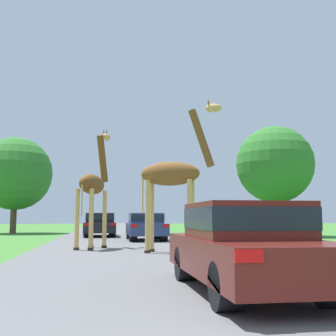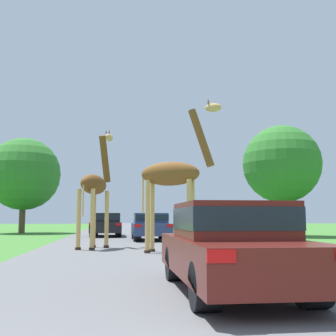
{
  "view_description": "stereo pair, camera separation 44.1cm",
  "coord_description": "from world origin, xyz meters",
  "px_view_note": "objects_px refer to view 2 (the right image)",
  "views": [
    {
      "loc": [
        -0.99,
        -1.7,
        1.18
      ],
      "look_at": [
        1.18,
        12.51,
        2.88
      ],
      "focal_mm": 45.0,
      "sensor_mm": 36.0,
      "label": 1
    },
    {
      "loc": [
        -0.55,
        -1.76,
        1.18
      ],
      "look_at": [
        1.18,
        12.51,
        2.88
      ],
      "focal_mm": 45.0,
      "sensor_mm": 36.0,
      "label": 2
    }
  ],
  "objects_px": {
    "tree_left_edge": "(282,165)",
    "tree_centre_back": "(24,174)",
    "car_lead_maroon": "(231,244)",
    "car_queue_right": "(151,226)",
    "giraffe_companion": "(95,187)",
    "car_queue_left": "(106,224)",
    "giraffe_near_road": "(174,176)"
  },
  "relations": [
    {
      "from": "tree_left_edge",
      "to": "tree_centre_back",
      "type": "bearing_deg",
      "value": 157.36
    },
    {
      "from": "car_queue_left",
      "to": "tree_centre_back",
      "type": "xyz_separation_m",
      "value": [
        -6.48,
        5.96,
        3.72
      ]
    },
    {
      "from": "car_lead_maroon",
      "to": "car_queue_right",
      "type": "distance_m",
      "value": 15.61
    },
    {
      "from": "giraffe_companion",
      "to": "car_queue_right",
      "type": "xyz_separation_m",
      "value": [
        2.62,
        5.79,
        -1.61
      ]
    },
    {
      "from": "giraffe_companion",
      "to": "car_lead_maroon",
      "type": "height_order",
      "value": "giraffe_companion"
    },
    {
      "from": "tree_left_edge",
      "to": "tree_centre_back",
      "type": "height_order",
      "value": "tree_centre_back"
    },
    {
      "from": "giraffe_near_road",
      "to": "car_queue_right",
      "type": "bearing_deg",
      "value": -158.01
    },
    {
      "from": "tree_left_edge",
      "to": "car_queue_left",
      "type": "bearing_deg",
      "value": 172.84
    },
    {
      "from": "giraffe_companion",
      "to": "car_queue_left",
      "type": "relative_size",
      "value": 1.02
    },
    {
      "from": "car_queue_right",
      "to": "tree_left_edge",
      "type": "xyz_separation_m",
      "value": [
        8.76,
        3.49,
        3.83
      ]
    },
    {
      "from": "tree_centre_back",
      "to": "giraffe_near_road",
      "type": "bearing_deg",
      "value": -64.51
    },
    {
      "from": "giraffe_companion",
      "to": "tree_left_edge",
      "type": "relative_size",
      "value": 0.68
    },
    {
      "from": "tree_left_edge",
      "to": "tree_centre_back",
      "type": "relative_size",
      "value": 0.98
    },
    {
      "from": "giraffe_near_road",
      "to": "giraffe_companion",
      "type": "height_order",
      "value": "giraffe_near_road"
    },
    {
      "from": "car_lead_maroon",
      "to": "car_queue_left",
      "type": "relative_size",
      "value": 0.94
    },
    {
      "from": "car_lead_maroon",
      "to": "giraffe_near_road",
      "type": "bearing_deg",
      "value": 89.37
    },
    {
      "from": "car_queue_right",
      "to": "car_lead_maroon",
      "type": "bearing_deg",
      "value": -89.77
    },
    {
      "from": "car_lead_maroon",
      "to": "tree_centre_back",
      "type": "bearing_deg",
      "value": 108.71
    },
    {
      "from": "giraffe_companion",
      "to": "car_lead_maroon",
      "type": "bearing_deg",
      "value": -52.6
    },
    {
      "from": "car_queue_right",
      "to": "giraffe_companion",
      "type": "bearing_deg",
      "value": -114.37
    },
    {
      "from": "giraffe_near_road",
      "to": "car_lead_maroon",
      "type": "xyz_separation_m",
      "value": [
        -0.08,
        -7.49,
        -1.83
      ]
    },
    {
      "from": "car_queue_right",
      "to": "car_queue_left",
      "type": "distance_m",
      "value": 5.47
    },
    {
      "from": "giraffe_near_road",
      "to": "car_queue_right",
      "type": "distance_m",
      "value": 8.33
    },
    {
      "from": "giraffe_companion",
      "to": "car_queue_left",
      "type": "xyz_separation_m",
      "value": [
        0.2,
        10.69,
        -1.59
      ]
    },
    {
      "from": "giraffe_companion",
      "to": "car_queue_right",
      "type": "distance_m",
      "value": 6.56
    },
    {
      "from": "giraffe_near_road",
      "to": "car_lead_maroon",
      "type": "relative_size",
      "value": 1.16
    },
    {
      "from": "giraffe_near_road",
      "to": "tree_centre_back",
      "type": "relative_size",
      "value": 0.72
    },
    {
      "from": "car_lead_maroon",
      "to": "tree_left_edge",
      "type": "xyz_separation_m",
      "value": [
        8.7,
        19.11,
        3.83
      ]
    },
    {
      "from": "car_lead_maroon",
      "to": "car_queue_left",
      "type": "height_order",
      "value": "car_queue_left"
    },
    {
      "from": "giraffe_companion",
      "to": "tree_left_edge",
      "type": "xyz_separation_m",
      "value": [
        11.39,
        9.29,
        2.21
      ]
    },
    {
      "from": "giraffe_near_road",
      "to": "car_lead_maroon",
      "type": "distance_m",
      "value": 7.71
    },
    {
      "from": "car_lead_maroon",
      "to": "car_queue_right",
      "type": "relative_size",
      "value": 1.05
    }
  ]
}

